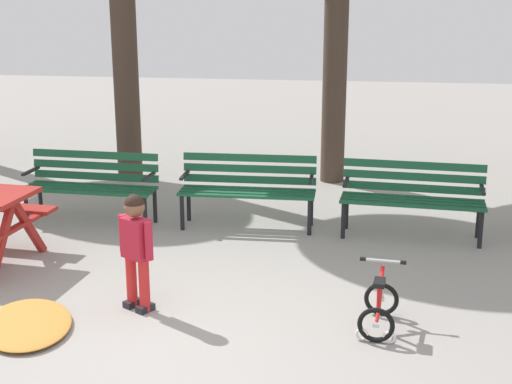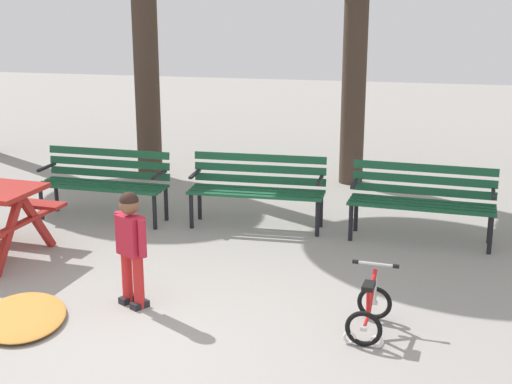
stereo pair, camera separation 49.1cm
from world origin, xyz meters
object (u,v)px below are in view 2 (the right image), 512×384
park_bench_right (422,196)px  kids_bicycle (369,310)px  child_standing (131,240)px  park_bench_far_left (105,178)px  park_bench_left (258,185)px

park_bench_right → kids_bicycle: (-0.40, -2.46, -0.31)m
park_bench_right → kids_bicycle: size_ratio=2.77×
park_bench_right → child_standing: size_ratio=1.54×
kids_bicycle → park_bench_right: bearing=80.7°
park_bench_far_left → park_bench_left: bearing=3.5°
park_bench_far_left → kids_bicycle: size_ratio=2.75×
park_bench_right → child_standing: 3.45m
park_bench_far_left → kids_bicycle: bearing=-35.7°
park_bench_left → park_bench_right: size_ratio=0.99×
park_bench_far_left → park_bench_left: same height
park_bench_far_left → park_bench_right: 3.80m
park_bench_far_left → child_standing: bearing=-61.1°
kids_bicycle → child_standing: bearing=177.8°
park_bench_far_left → park_bench_right: bearing=0.2°
child_standing → park_bench_far_left: bearing=118.9°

